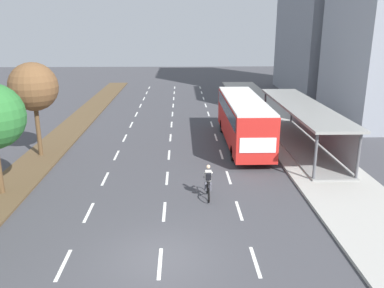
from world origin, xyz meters
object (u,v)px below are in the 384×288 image
at_px(median_tree_third, 33,87).
at_px(bus, 243,117).
at_px(bus_shelter, 305,121).
at_px(cyclist, 208,183).

bearing_deg(median_tree_third, bus, 9.66).
xyz_separation_m(bus, median_tree_third, (-13.67, -2.33, 2.52)).
distance_m(bus, median_tree_third, 14.10).
bearing_deg(median_tree_third, bus_shelter, 5.38).
height_order(bus_shelter, cyclist, bus_shelter).
xyz_separation_m(bus, cyclist, (-3.11, -9.14, -1.28)).
relative_size(bus, median_tree_third, 1.88).
distance_m(cyclist, median_tree_third, 13.13).
relative_size(bus_shelter, cyclist, 7.83).
xyz_separation_m(bus_shelter, bus, (-4.28, 0.64, 0.20)).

